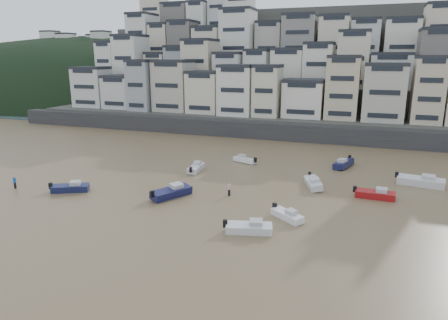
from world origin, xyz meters
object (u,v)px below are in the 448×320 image
at_px(boat_h, 245,159).
at_px(person_pink, 229,189).
at_px(boat_a, 249,227).
at_px(boat_i, 344,162).
at_px(boat_c, 171,191).
at_px(boat_j, 70,186).
at_px(boat_f, 196,167).
at_px(boat_b, 287,214).
at_px(boat_g, 421,180).
at_px(boat_e, 313,182).
at_px(boat_d, 375,193).
at_px(person_blue, 15,182).

relative_size(boat_h, person_pink, 2.58).
distance_m(boat_a, boat_i, 30.00).
height_order(boat_c, boat_j, boat_c).
bearing_deg(boat_f, person_pink, -141.24).
height_order(boat_b, boat_j, boat_j).
bearing_deg(boat_i, boat_c, -25.05).
bearing_deg(boat_j, boat_h, 24.75).
bearing_deg(boat_h, boat_c, 98.27).
xyz_separation_m(boat_g, person_pink, (-23.57, -12.76, -0.02)).
distance_m(boat_e, person_pink, 12.08).
height_order(boat_f, boat_h, boat_f).
relative_size(boat_a, boat_i, 0.88).
height_order(boat_b, boat_d, boat_d).
distance_m(boat_i, boat_j, 41.49).
distance_m(boat_h, person_pink, 16.80).
distance_m(boat_d, boat_g, 9.50).
bearing_deg(person_pink, boat_f, 133.62).
bearing_deg(boat_i, boat_j, -36.72).
bearing_deg(boat_b, boat_d, 85.80).
height_order(boat_c, boat_d, boat_c).
bearing_deg(person_blue, boat_f, 39.27).
height_order(boat_h, person_pink, person_pink).
height_order(boat_a, person_blue, person_blue).
xyz_separation_m(boat_a, boat_e, (4.12, 17.12, 0.05)).
bearing_deg(boat_f, boat_b, -134.28).
bearing_deg(boat_c, boat_b, -70.02).
height_order(boat_g, boat_i, boat_g).
xyz_separation_m(boat_c, boat_f, (-1.85, 12.01, -0.13)).
bearing_deg(boat_b, boat_j, -141.74).
xyz_separation_m(boat_h, person_pink, (2.94, -16.54, 0.26)).
distance_m(person_blue, person_pink, 29.16).
relative_size(boat_c, person_blue, 3.45).
bearing_deg(boat_i, boat_b, 6.20).
relative_size(boat_b, person_pink, 2.60).
bearing_deg(boat_h, boat_j, 71.22).
distance_m(boat_d, boat_i, 14.62).
relative_size(boat_d, boat_g, 0.80).
distance_m(boat_h, person_blue, 34.65).
bearing_deg(boat_a, boat_f, 111.97).
relative_size(boat_d, boat_j, 1.01).
bearing_deg(boat_j, boat_e, -3.98).
xyz_separation_m(boat_c, boat_e, (16.43, 10.21, -0.07)).
xyz_separation_m(boat_a, boat_h, (-8.51, 26.44, -0.09)).
bearing_deg(person_pink, boat_b, -30.62).
xyz_separation_m(boat_i, boat_j, (-33.24, -24.83, -0.09)).
bearing_deg(boat_g, boat_c, -143.79).
height_order(boat_j, person_blue, person_blue).
relative_size(boat_a, boat_e, 0.93).
height_order(boat_d, boat_e, boat_e).
bearing_deg(person_blue, boat_e, 20.63).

